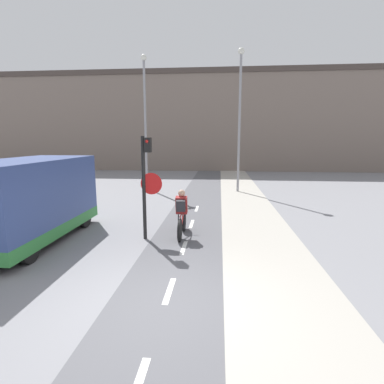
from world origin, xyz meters
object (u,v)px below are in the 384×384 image
at_px(traffic_light_pole, 146,176).
at_px(street_lamp_far, 145,111).
at_px(cyclist_near, 182,215).
at_px(van, 29,202).
at_px(street_lamp_sidewalk, 240,108).

xyz_separation_m(traffic_light_pole, street_lamp_far, (-2.37, 9.66, 2.86)).
xyz_separation_m(cyclist_near, van, (-4.55, -0.84, 0.52)).
xyz_separation_m(traffic_light_pole, street_lamp_sidewalk, (3.34, 8.95, 2.88)).
distance_m(street_lamp_sidewalk, van, 12.24).
bearing_deg(street_lamp_sidewalk, street_lamp_far, 172.83).
bearing_deg(traffic_light_pole, street_lamp_sidewalk, 69.51).
relative_size(traffic_light_pole, street_lamp_far, 0.40).
xyz_separation_m(street_lamp_far, cyclist_near, (3.42, -9.36, -4.13)).
bearing_deg(van, street_lamp_far, 83.68).
relative_size(traffic_light_pole, cyclist_near, 1.79).
xyz_separation_m(traffic_light_pole, van, (-3.50, -0.54, -0.75)).
bearing_deg(cyclist_near, van, -169.57).
bearing_deg(traffic_light_pole, van, -171.29).
relative_size(street_lamp_far, street_lamp_sidewalk, 1.00).
relative_size(street_lamp_far, cyclist_near, 4.53).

